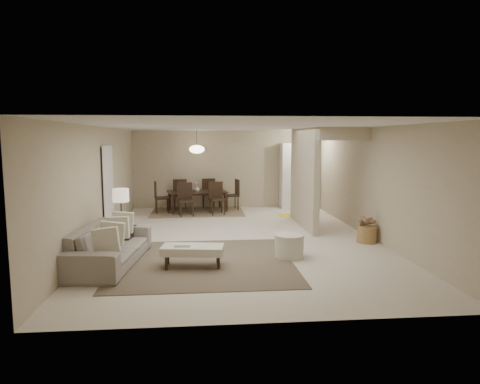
{
  "coord_description": "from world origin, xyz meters",
  "views": [
    {
      "loc": [
        -0.81,
        -9.43,
        2.24
      ],
      "look_at": [
        0.05,
        0.05,
        1.05
      ],
      "focal_mm": 32.0,
      "sensor_mm": 36.0,
      "label": 1
    }
  ],
  "objects": [
    {
      "name": "dining_chairs",
      "position": [
        -0.94,
        3.7,
        0.48
      ],
      "size": [
        2.63,
        2.09,
        0.97
      ],
      "color": "black",
      "rests_on": "dining_rug"
    },
    {
      "name": "dining_rug",
      "position": [
        -0.94,
        3.7,
        0.01
      ],
      "size": [
        2.8,
        2.1,
        0.01
      ],
      "primitive_type": "cube",
      "color": "#857052",
      "rests_on": "floor"
    },
    {
      "name": "side_table",
      "position": [
        -2.4,
        -0.91,
        0.25
      ],
      "size": [
        0.54,
        0.54,
        0.5
      ],
      "primitive_type": "cube",
      "rotation": [
        0.0,
        0.0,
        -0.22
      ],
      "color": "black",
      "rests_on": "floor"
    },
    {
      "name": "living_rug",
      "position": [
        -0.78,
        -1.81,
        0.01
      ],
      "size": [
        3.2,
        3.2,
        0.01
      ],
      "primitive_type": "cube",
      "color": "brown",
      "rests_on": "floor"
    },
    {
      "name": "wicker_basket",
      "position": [
        2.75,
        -0.64,
        0.18
      ],
      "size": [
        0.47,
        0.47,
        0.36
      ],
      "primitive_type": "cylinder",
      "rotation": [
        0.0,
        0.0,
        -0.13
      ],
      "color": "olive",
      "rests_on": "floor"
    },
    {
      "name": "sofa",
      "position": [
        -2.45,
        -1.81,
        0.35
      ],
      "size": [
        2.49,
        1.2,
        0.7
      ],
      "primitive_type": "imported",
      "rotation": [
        0.0,
        0.0,
        1.46
      ],
      "color": "gray",
      "rests_on": "floor"
    },
    {
      "name": "round_pouf",
      "position": [
        0.83,
        -1.65,
        0.22
      ],
      "size": [
        0.56,
        0.56,
        0.44
      ],
      "primitive_type": "cylinder",
      "color": "silver",
      "rests_on": "floor"
    },
    {
      "name": "pendant_light",
      "position": [
        -0.94,
        3.7,
        1.92
      ],
      "size": [
        0.46,
        0.46,
        0.71
      ],
      "color": "#472F1E",
      "rests_on": "ceiling"
    },
    {
      "name": "back_wall",
      "position": [
        0.0,
        4.5,
        1.25
      ],
      "size": [
        6.0,
        0.0,
        6.0
      ],
      "primitive_type": "plane",
      "rotation": [
        1.57,
        0.0,
        0.0
      ],
      "color": "tan",
      "rests_on": "floor"
    },
    {
      "name": "yellow_mat",
      "position": [
        1.84,
        2.8,
        0.01
      ],
      "size": [
        0.83,
        0.51,
        0.01
      ],
      "primitive_type": "cube",
      "rotation": [
        0.0,
        0.0,
        -0.02
      ],
      "color": "yellow",
      "rests_on": "floor"
    },
    {
      "name": "floor",
      "position": [
        0.0,
        0.0,
        0.0
      ],
      "size": [
        9.0,
        9.0,
        0.0
      ],
      "primitive_type": "plane",
      "color": "beige",
      "rests_on": "ground"
    },
    {
      "name": "dining_table",
      "position": [
        -0.94,
        3.7,
        0.31
      ],
      "size": [
        1.94,
        1.31,
        0.63
      ],
      "primitive_type": "imported",
      "rotation": [
        0.0,
        0.0,
        0.18
      ],
      "color": "black",
      "rests_on": "dining_rug"
    },
    {
      "name": "ottoman_bench",
      "position": [
        -0.98,
        -2.11,
        0.31
      ],
      "size": [
        1.12,
        0.62,
        0.38
      ],
      "rotation": [
        0.0,
        0.0,
        -0.13
      ],
      "color": "silver",
      "rests_on": "living_rug"
    },
    {
      "name": "vase",
      "position": [
        -0.94,
        3.7,
        0.71
      ],
      "size": [
        0.19,
        0.19,
        0.16
      ],
      "primitive_type": "imported",
      "rotation": [
        0.0,
        0.0,
        -0.32
      ],
      "color": "white",
      "rests_on": "dining_table"
    },
    {
      "name": "pantry_cabinet",
      "position": [
        2.35,
        4.15,
        1.05
      ],
      "size": [
        1.2,
        0.55,
        2.1
      ],
      "primitive_type": "cube",
      "color": "white",
      "rests_on": "floor"
    },
    {
      "name": "right_wall",
      "position": [
        3.0,
        0.0,
        1.25
      ],
      "size": [
        0.0,
        9.0,
        9.0
      ],
      "primitive_type": "plane",
      "rotation": [
        1.57,
        0.0,
        -1.57
      ],
      "color": "tan",
      "rests_on": "floor"
    },
    {
      "name": "left_wall",
      "position": [
        -3.0,
        0.0,
        1.25
      ],
      "size": [
        0.0,
        9.0,
        9.0
      ],
      "primitive_type": "plane",
      "rotation": [
        1.57,
        0.0,
        1.57
      ],
      "color": "tan",
      "rests_on": "floor"
    },
    {
      "name": "partition",
      "position": [
        1.8,
        1.25,
        1.25
      ],
      "size": [
        0.15,
        2.5,
        2.5
      ],
      "primitive_type": "cube",
      "color": "tan",
      "rests_on": "floor"
    },
    {
      "name": "flush_light",
      "position": [
        2.3,
        3.2,
        2.46
      ],
      "size": [
        0.44,
        0.44,
        0.05
      ],
      "primitive_type": "cylinder",
      "color": "white",
      "rests_on": "ceiling"
    },
    {
      "name": "doorway",
      "position": [
        -2.97,
        0.6,
        1.02
      ],
      "size": [
        0.04,
        0.9,
        2.04
      ],
      "primitive_type": "cube",
      "color": "black",
      "rests_on": "floor"
    },
    {
      "name": "ceiling",
      "position": [
        0.0,
        0.0,
        2.5
      ],
      "size": [
        9.0,
        9.0,
        0.0
      ],
      "primitive_type": "plane",
      "rotation": [
        3.14,
        0.0,
        0.0
      ],
      "color": "white",
      "rests_on": "back_wall"
    },
    {
      "name": "table_lamp",
      "position": [
        -2.4,
        -0.91,
        1.07
      ],
      "size": [
        0.32,
        0.32,
        0.76
      ],
      "color": "#472F1E",
      "rests_on": "side_table"
    }
  ]
}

